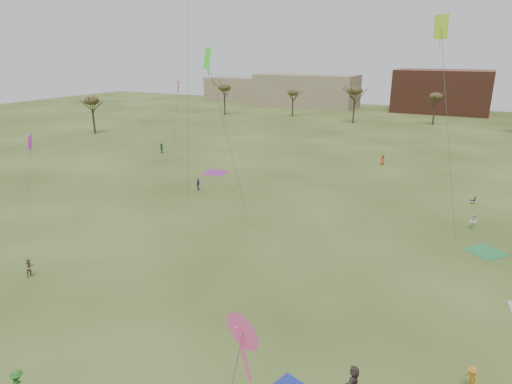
% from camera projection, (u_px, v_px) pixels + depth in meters
% --- Properties ---
extents(ground, '(260.00, 260.00, 0.00)m').
position_uv_depth(ground, '(175.00, 317.00, 29.76)').
color(ground, '#344D18').
rests_on(ground, ground).
extents(spectator_fore_b, '(0.64, 0.79, 1.53)m').
position_uv_depth(spectator_fore_b, '(30.00, 267.00, 34.99)').
color(spectator_fore_b, '#877B56').
rests_on(spectator_fore_b, ground).
extents(spectator_fore_c, '(0.79, 1.72, 1.79)m').
position_uv_depth(spectator_fore_c, '(353.00, 381.00, 22.78)').
color(spectator_fore_c, '#4E3B38').
rests_on(spectator_fore_c, ground).
extents(flyer_mid_b, '(1.03, 1.04, 1.43)m').
position_uv_depth(flyer_mid_b, '(471.00, 378.00, 23.23)').
color(flyer_mid_b, '#C68725').
rests_on(flyer_mid_b, ground).
extents(spectator_mid_d, '(0.56, 0.97, 1.56)m').
position_uv_depth(spectator_mid_d, '(198.00, 184.00, 56.79)').
color(spectator_mid_d, '#823C91').
rests_on(spectator_mid_d, ground).
extents(spectator_mid_e, '(0.98, 0.95, 1.59)m').
position_uv_depth(spectator_mid_e, '(473.00, 222.00, 44.21)').
color(spectator_mid_e, white).
rests_on(spectator_mid_e, ground).
extents(flyer_far_a, '(1.37, 1.49, 1.66)m').
position_uv_depth(flyer_far_a, '(162.00, 148.00, 77.57)').
color(flyer_far_a, '#246E48').
rests_on(flyer_far_a, ground).
extents(flyer_far_b, '(0.94, 0.84, 1.61)m').
position_uv_depth(flyer_far_b, '(383.00, 160.00, 69.34)').
color(flyer_far_b, '#BE4C20').
rests_on(flyer_far_b, ground).
extents(blanket_plum, '(3.77, 3.77, 0.03)m').
position_uv_depth(blanket_plum, '(215.00, 173.00, 65.04)').
color(blanket_plum, '#AC359A').
rests_on(blanket_plum, ground).
extents(blanket_olive, '(3.96, 3.96, 0.03)m').
position_uv_depth(blanket_olive, '(485.00, 252.00, 39.44)').
color(blanket_olive, '#338E4B').
rests_on(blanket_olive, ground).
extents(camp_chair_right, '(0.62, 0.58, 0.87)m').
position_uv_depth(camp_chair_right, '(473.00, 202.00, 51.76)').
color(camp_chair_right, '#151A39').
rests_on(camp_chair_right, ground).
extents(kites_aloft, '(76.49, 48.99, 24.78)m').
position_uv_depth(kites_aloft, '(230.00, 46.00, 38.81)').
color(kites_aloft, '#E329E9').
rests_on(kites_aloft, ground).
extents(tree_line, '(117.44, 49.32, 8.91)m').
position_uv_depth(tree_line, '(385.00, 99.00, 95.77)').
color(tree_line, '#3A2B1E').
rests_on(tree_line, ground).
extents(building_tan, '(32.00, 14.00, 10.00)m').
position_uv_depth(building_tan, '(306.00, 91.00, 140.78)').
color(building_tan, '#937F60').
rests_on(building_tan, ground).
extents(building_brick, '(26.00, 16.00, 12.00)m').
position_uv_depth(building_brick, '(442.00, 91.00, 127.26)').
color(building_brick, brown).
rests_on(building_brick, ground).
extents(building_tan_west, '(20.00, 12.00, 8.00)m').
position_uv_depth(building_tan_west, '(236.00, 89.00, 160.10)').
color(building_tan_west, '#937F60').
rests_on(building_tan_west, ground).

